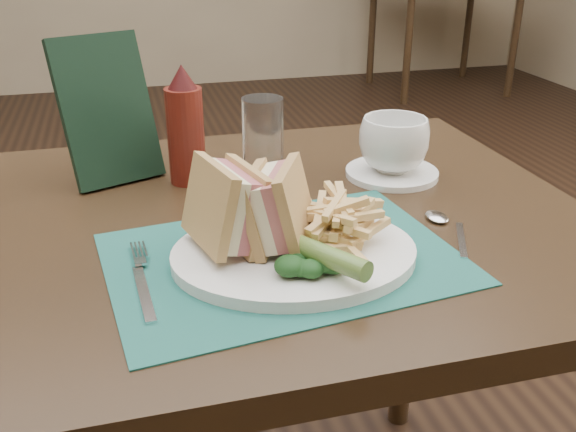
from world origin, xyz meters
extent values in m
plane|color=black|center=(0.00, 0.00, 0.00)|extent=(7.00, 7.00, 0.00)
plane|color=tan|center=(0.00, 3.50, 0.00)|extent=(6.00, 0.00, 6.00)
cube|color=#1B564D|center=(-0.02, -0.64, 0.75)|extent=(0.45, 0.35, 0.00)
cylinder|color=#486727|center=(0.01, -0.71, 0.79)|extent=(0.08, 0.12, 0.03)
cylinder|color=white|center=(0.22, -0.41, 0.76)|extent=(0.17, 0.17, 0.01)
imported|color=white|center=(0.22, -0.41, 0.80)|extent=(0.15, 0.15, 0.09)
cylinder|color=white|center=(0.02, -0.36, 0.81)|extent=(0.08, 0.08, 0.13)
cube|color=black|center=(-0.21, -0.30, 0.86)|extent=(0.16, 0.13, 0.22)
camera|label=1|loc=(-0.19, -1.31, 1.13)|focal=40.00mm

